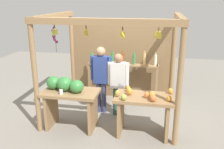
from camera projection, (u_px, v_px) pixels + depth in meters
ground_plane at (114, 113)px, 5.78m from camera, size 12.00×12.00×0.00m
market_stall at (117, 53)px, 5.79m from camera, size 2.78×2.20×2.26m
fruit_counter_left at (68, 95)px, 4.97m from camera, size 1.12×0.64×1.09m
fruit_counter_right at (144, 107)px, 4.73m from camera, size 1.12×0.65×0.95m
bottle_shelf_unit at (123, 71)px, 6.26m from camera, size 1.78×0.22×1.35m
vendor_man at (101, 74)px, 5.59m from camera, size 0.48×0.21×1.56m
vendor_woman at (118, 80)px, 5.46m from camera, size 0.48×0.20×1.44m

